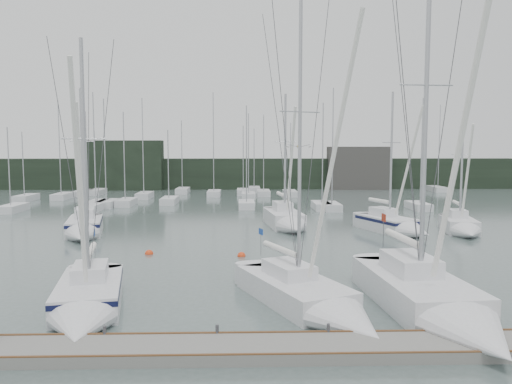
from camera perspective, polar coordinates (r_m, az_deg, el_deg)
ground at (r=22.55m, az=1.29°, el=-13.01°), size 160.00×160.00×0.00m
dock at (r=17.80m, az=2.14°, el=-17.44°), size 24.00×2.00×0.40m
far_treeline at (r=83.51m, az=-0.85°, el=2.12°), size 90.00×4.00×5.00m
far_building_left at (r=83.61m, az=-14.69°, el=2.98°), size 12.00×3.00×8.00m
far_building_right at (r=83.67m, az=11.60°, el=2.70°), size 10.00×3.00×7.00m
mast_forest at (r=65.47m, az=-6.78°, el=-0.56°), size 60.36×28.08×14.62m
sailboat_near_left at (r=22.30m, az=-18.85°, el=-12.04°), size 4.28×8.85×12.50m
sailboat_near_center at (r=21.59m, az=7.07°, el=-12.49°), size 6.34×9.75×14.57m
sailboat_near_right at (r=21.80m, az=20.21°, el=-12.26°), size 4.16×11.60×16.34m
sailboat_mid_a at (r=41.49m, az=-19.11°, el=-3.97°), size 4.28×8.23×12.44m
sailboat_mid_c at (r=42.81m, az=3.63°, el=-3.40°), size 3.71×8.80×12.38m
sailboat_mid_d at (r=42.19m, az=15.85°, el=-3.76°), size 5.27×8.07×12.33m
sailboat_mid_e at (r=43.48m, az=22.51°, el=-3.79°), size 3.57×6.94×10.65m
buoy_a at (r=32.41m, az=-1.67°, el=-7.34°), size 0.54×0.54×0.54m
buoy_c at (r=33.77m, az=-12.12°, el=-6.94°), size 0.55×0.55×0.55m
seagull at (r=23.38m, az=4.92°, el=5.25°), size 1.04×0.51×0.21m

